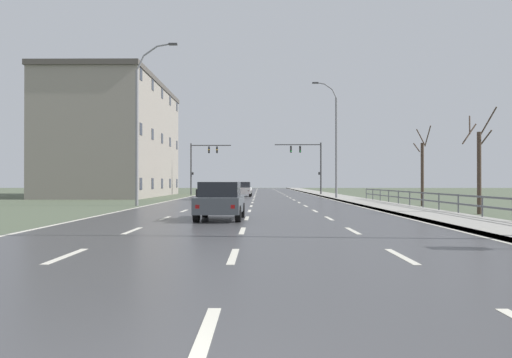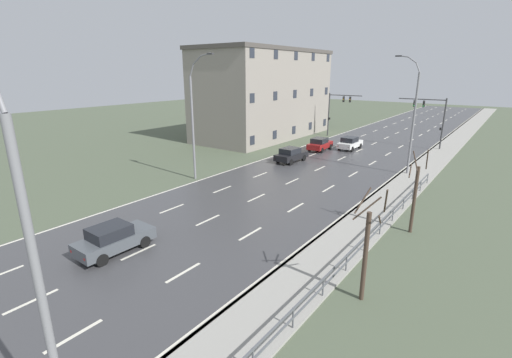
# 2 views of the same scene
# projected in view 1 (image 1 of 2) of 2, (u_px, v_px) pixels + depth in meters

# --- Properties ---
(ground_plane) EXTENTS (160.00, 160.00, 0.12)m
(ground_plane) POSITION_uv_depth(u_px,v_px,m) (254.00, 198.00, 51.00)
(ground_plane) COLOR #4C5642
(road_asphalt_strip) EXTENTS (14.00, 120.00, 0.03)m
(road_asphalt_strip) POSITION_uv_depth(u_px,v_px,m) (255.00, 194.00, 62.99)
(road_asphalt_strip) COLOR #3D3D3F
(road_asphalt_strip) RESTS_ON ground
(sidewalk_right) EXTENTS (3.00, 120.00, 0.12)m
(sidewalk_right) POSITION_uv_depth(u_px,v_px,m) (322.00, 194.00, 62.93)
(sidewalk_right) COLOR gray
(sidewalk_right) RESTS_ON ground
(guardrail) EXTENTS (0.07, 32.79, 1.00)m
(guardrail) POSITION_uv_depth(u_px,v_px,m) (431.00, 198.00, 27.08)
(guardrail) COLOR #515459
(guardrail) RESTS_ON ground
(street_lamp_foreground) EXTENTS (2.67, 0.24, 10.40)m
(street_lamp_foreground) POSITION_uv_depth(u_px,v_px,m) (512.00, 53.00, 13.54)
(street_lamp_foreground) COLOR slate
(street_lamp_foreground) RESTS_ON ground
(street_lamp_midground) EXTENTS (2.31, 0.24, 10.81)m
(street_lamp_midground) POSITION_uv_depth(u_px,v_px,m) (335.00, 141.00, 45.84)
(street_lamp_midground) COLOR slate
(street_lamp_midground) RESTS_ON ground
(street_lamp_left_bank) EXTENTS (2.77, 0.24, 10.82)m
(street_lamp_left_bank) POSITION_uv_depth(u_px,v_px,m) (140.00, 126.00, 33.03)
(street_lamp_left_bank) COLOR slate
(street_lamp_left_bank) RESTS_ON ground
(traffic_signal_right) EXTENTS (5.63, 0.36, 6.30)m
(traffic_signal_right) POSITION_uv_depth(u_px,v_px,m) (309.00, 159.00, 59.83)
(traffic_signal_right) COLOR #38383A
(traffic_signal_right) RESTS_ON ground
(traffic_signal_left) EXTENTS (5.00, 0.36, 6.32)m
(traffic_signal_left) POSITION_uv_depth(u_px,v_px,m) (201.00, 160.00, 61.20)
(traffic_signal_left) COLOR #38383A
(traffic_signal_left) RESTS_ON ground
(car_near_right) EXTENTS (1.99, 4.18, 1.57)m
(car_near_right) POSITION_uv_depth(u_px,v_px,m) (215.00, 189.00, 50.75)
(car_near_right) COLOR maroon
(car_near_right) RESTS_ON ground
(car_near_left) EXTENTS (1.91, 4.14, 1.57)m
(car_near_left) POSITION_uv_depth(u_px,v_px,m) (243.00, 189.00, 53.53)
(car_near_left) COLOR silver
(car_near_left) RESTS_ON ground
(car_mid_centre) EXTENTS (1.91, 4.14, 1.57)m
(car_mid_centre) POSITION_uv_depth(u_px,v_px,m) (220.00, 201.00, 20.49)
(car_mid_centre) COLOR #474C51
(car_mid_centre) RESTS_ON ground
(car_distant) EXTENTS (2.01, 4.19, 1.57)m
(car_distant) POSITION_uv_depth(u_px,v_px,m) (210.00, 191.00, 43.55)
(car_distant) COLOR black
(car_distant) RESTS_ON ground
(brick_building) EXTENTS (10.29, 22.50, 12.48)m
(brick_building) POSITION_uv_depth(u_px,v_px,m) (117.00, 140.00, 55.18)
(brick_building) COLOR gray
(brick_building) RESTS_ON ground
(bare_tree_near) EXTENTS (1.49, 1.18, 5.20)m
(bare_tree_near) POSITION_uv_depth(u_px,v_px,m) (479.00, 167.00, 24.26)
(bare_tree_near) COLOR #423328
(bare_tree_near) RESTS_ON ground
(bare_tree_mid) EXTENTS (0.99, 1.00, 5.24)m
(bare_tree_mid) POSITION_uv_depth(u_px,v_px,m) (422.00, 171.00, 32.51)
(bare_tree_mid) COLOR #423328
(bare_tree_mid) RESTS_ON ground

